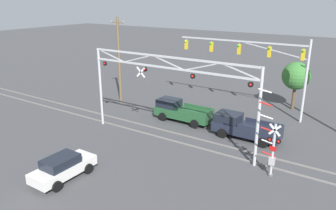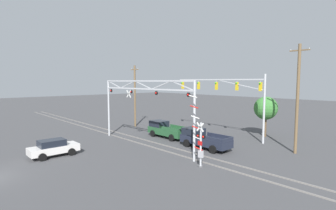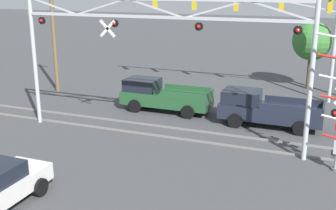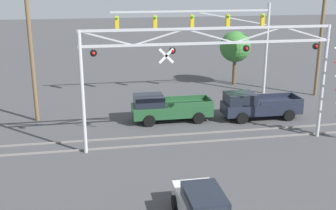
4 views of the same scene
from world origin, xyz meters
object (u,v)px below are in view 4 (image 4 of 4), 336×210
at_px(crossing_gantry, 209,61).
at_px(traffic_signal_span, 223,30).
at_px(sedan_waiting, 203,207).
at_px(utility_pole_left, 31,53).
at_px(pickup_truck_following, 257,105).
at_px(background_tree_beyond_span, 235,47).
at_px(utility_pole_right, 321,33).
at_px(pickup_truck_lead, 167,108).

xyz_separation_m(crossing_gantry, traffic_signal_span, (4.12, 10.49, 0.48)).
distance_m(sedan_waiting, utility_pole_left, 17.27).
bearing_deg(sedan_waiting, crossing_gantry, 73.37).
relative_size(pickup_truck_following, background_tree_beyond_span, 1.11).
xyz_separation_m(traffic_signal_span, utility_pole_right, (7.93, -1.47, -0.22)).
bearing_deg(pickup_truck_lead, utility_pole_left, 168.98).
bearing_deg(crossing_gantry, utility_pole_right, 36.80).
distance_m(traffic_signal_span, utility_pole_left, 15.23).
height_order(pickup_truck_following, utility_pole_left, utility_pole_left).
relative_size(traffic_signal_span, background_tree_beyond_span, 2.62).
bearing_deg(pickup_truck_following, crossing_gantry, -139.58).
distance_m(pickup_truck_following, utility_pole_right, 9.83).
xyz_separation_m(traffic_signal_span, sedan_waiting, (-6.63, -18.90, -4.73)).
bearing_deg(traffic_signal_span, pickup_truck_following, -84.22).
relative_size(sedan_waiting, utility_pole_left, 0.46).
xyz_separation_m(traffic_signal_span, background_tree_beyond_span, (2.34, 3.42, -1.98)).
distance_m(pickup_truck_lead, utility_pole_right, 14.98).
xyz_separation_m(pickup_truck_lead, sedan_waiting, (-0.93, -13.05, -0.15)).
xyz_separation_m(crossing_gantry, sedan_waiting, (-2.51, -8.42, -4.25)).
relative_size(traffic_signal_span, utility_pole_right, 1.27).
relative_size(pickup_truck_lead, pickup_truck_following, 1.00).
distance_m(traffic_signal_span, pickup_truck_lead, 9.37).
xyz_separation_m(utility_pole_left, background_tree_beyond_span, (16.98, 7.53, -1.20)).
bearing_deg(pickup_truck_lead, utility_pole_right, 17.83).
relative_size(traffic_signal_span, pickup_truck_following, 2.37).
xyz_separation_m(utility_pole_right, background_tree_beyond_span, (-5.59, 4.89, -1.76)).
xyz_separation_m(traffic_signal_span, utility_pole_left, (-14.64, -4.12, -0.78)).
height_order(sedan_waiting, background_tree_beyond_span, background_tree_beyond_span).
height_order(crossing_gantry, sedan_waiting, crossing_gantry).
xyz_separation_m(sedan_waiting, background_tree_beyond_span, (8.98, 22.32, 2.75)).
distance_m(pickup_truck_lead, background_tree_beyond_span, 12.55).
bearing_deg(pickup_truck_following, sedan_waiting, -120.28).
distance_m(utility_pole_right, background_tree_beyond_span, 7.63).
bearing_deg(crossing_gantry, background_tree_beyond_span, 65.07).
xyz_separation_m(pickup_truck_following, utility_pole_left, (-15.29, 2.31, 3.80)).
relative_size(utility_pole_left, utility_pole_right, 0.89).
bearing_deg(traffic_signal_span, utility_pole_right, -10.48).
distance_m(crossing_gantry, utility_pole_left, 12.30).
distance_m(traffic_signal_span, pickup_truck_following, 7.92).
height_order(traffic_signal_span, sedan_waiting, traffic_signal_span).
distance_m(pickup_truck_lead, utility_pole_left, 9.86).
xyz_separation_m(pickup_truck_lead, background_tree_beyond_span, (8.05, 9.27, 2.60)).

